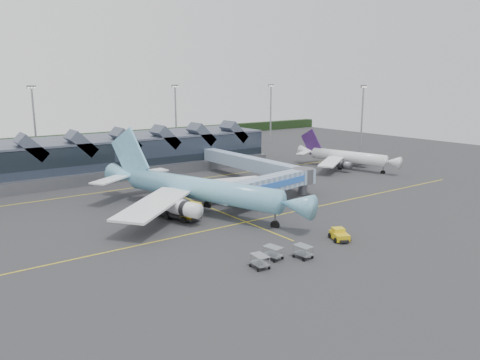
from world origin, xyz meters
TOP-DOWN VIEW (x-y plane):
  - ground at (0.00, 0.00)m, footprint 260.00×260.00m
  - taxi_stripes at (0.00, 10.00)m, footprint 120.00×60.00m
  - tree_line_far at (0.00, 110.00)m, footprint 260.00×4.00m
  - terminal at (-5.07, 47.35)m, footprint 90.00×22.25m
  - light_masts at (21.00, 62.80)m, footprint 132.40×42.56m
  - main_airliner at (-3.57, 2.97)m, footprint 38.42×45.23m
  - regional_jet at (52.02, 16.33)m, footprint 27.39×30.35m
  - jet_bridge at (12.28, -0.88)m, footprint 26.61×8.46m
  - fuel_truck at (-8.93, 1.54)m, footprint 5.94×10.94m
  - pushback_tug at (5.99, -23.61)m, footprint 3.51×4.24m
  - baggage_carts at (-7.17, -24.91)m, footprint 8.72×4.76m

SIDE VIEW (x-z plane):
  - ground at x=0.00m, z-range 0.00..0.00m
  - taxi_stripes at x=0.00m, z-range 0.00..0.01m
  - pushback_tug at x=5.99m, z-range -0.09..1.62m
  - baggage_carts at x=-7.17m, z-range 0.11..1.87m
  - tree_line_far at x=0.00m, z-range 0.00..4.00m
  - fuel_truck at x=-8.93m, z-range 0.22..3.92m
  - regional_jet at x=52.02m, z-range -1.91..8.56m
  - jet_bridge at x=12.28m, z-range 1.03..6.78m
  - main_airliner at x=-3.57m, z-range -3.08..11.87m
  - terminal at x=-5.07m, z-range -1.38..11.14m
  - light_masts at x=21.00m, z-range 1.26..23.71m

